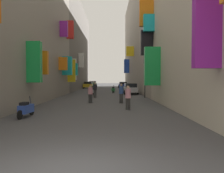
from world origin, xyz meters
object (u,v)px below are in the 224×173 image
parked_car_silver (130,88)px  pedestrian_mid_street (94,86)px  parked_car_yellow (88,85)px  pedestrian_crossing (95,90)px  pedestrian_near_right (90,94)px  traffic_light_near_corner (145,70)px  pedestrian_far_away (128,98)px  scooter_blue (26,109)px  scooter_silver (92,91)px  parked_car_green (93,84)px  scooter_green (113,90)px  pedestrian_near_left (121,93)px  parked_car_blue (123,85)px

parked_car_silver → pedestrian_mid_street: bearing=124.3°
parked_car_yellow → pedestrian_crossing: size_ratio=2.36×
pedestrian_near_right → traffic_light_near_corner: traffic_light_near_corner is taller
pedestrian_far_away → traffic_light_near_corner: (2.59, 9.83, 2.26)m
scooter_blue → pedestrian_crossing: bearing=77.7°
scooter_silver → traffic_light_near_corner: 8.17m
pedestrian_near_right → pedestrian_mid_street: bearing=93.1°
pedestrian_mid_street → traffic_light_near_corner: (6.58, -14.45, 2.25)m
scooter_blue → pedestrian_far_away: (5.80, 3.04, 0.34)m
parked_car_green → pedestrian_crossing: (2.63, -32.03, 0.06)m
scooter_green → pedestrian_crossing: (-2.15, -8.46, 0.37)m
parked_car_silver → pedestrian_crossing: bearing=-127.5°
parked_car_green → traffic_light_near_corner: 33.62m
scooter_green → pedestrian_near_left: pedestrian_near_left is taller
parked_car_silver → scooter_green: parked_car_silver is taller
parked_car_green → scooter_green: 24.06m
parked_car_green → parked_car_silver: bearing=-74.9°
parked_car_silver → traffic_light_near_corner: traffic_light_near_corner is taller
pedestrian_crossing → pedestrian_near_left: pedestrian_crossing is taller
parked_car_green → scooter_blue: (-0.28, -45.42, -0.31)m
pedestrian_crossing → pedestrian_near_right: size_ratio=1.09×
parked_car_green → pedestrian_near_right: (2.59, -37.78, -0.01)m
scooter_green → pedestrian_crossing: 8.73m
pedestrian_mid_street → traffic_light_near_corner: size_ratio=0.36×
pedestrian_near_right → scooter_green: bearing=81.2°
scooter_silver → pedestrian_crossing: (0.64, -4.22, 0.37)m
parked_car_yellow → pedestrian_near_right: pedestrian_near_right is taller
pedestrian_far_away → pedestrian_crossing: bearing=105.6°
parked_car_green → pedestrian_mid_street: bearing=-85.2°
parked_car_yellow → pedestrian_far_away: pedestrian_far_away is taller
parked_car_silver → pedestrian_mid_street: pedestrian_mid_street is taller
parked_car_yellow → pedestrian_far_away: 35.18m
traffic_light_near_corner → parked_car_yellow: bearing=108.9°
parked_car_green → scooter_green: parked_car_green is taller
scooter_blue → pedestrian_near_right: size_ratio=1.27×
scooter_silver → traffic_light_near_corner: bearing=-37.7°
scooter_green → parked_car_yellow: bearing=108.0°
scooter_blue → pedestrian_mid_street: (1.81, 27.31, 0.35)m
parked_car_yellow → parked_car_blue: bearing=13.8°
parked_car_green → pedestrian_near_right: 37.87m
pedestrian_near_left → parked_car_silver: bearing=81.3°
parked_car_yellow → scooter_green: size_ratio=2.00×
parked_car_silver → parked_car_green: bearing=105.1°
parked_car_blue → scooter_blue: 40.27m
parked_car_silver → pedestrian_near_right: bearing=-111.2°
parked_car_yellow → pedestrian_crossing: 24.52m
parked_car_silver → parked_car_yellow: bearing=111.9°
parked_car_green → pedestrian_near_left: size_ratio=2.34×
parked_car_yellow → parked_car_silver: (7.47, -18.54, 0.00)m
pedestrian_crossing → pedestrian_mid_street: bearing=94.5°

